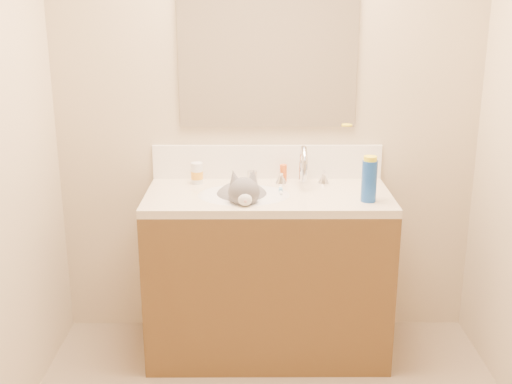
{
  "coord_description": "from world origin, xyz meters",
  "views": [
    {
      "loc": [
        -0.07,
        -2.03,
        1.78
      ],
      "look_at": [
        -0.06,
        0.92,
        0.88
      ],
      "focal_mm": 45.0,
      "sensor_mm": 36.0,
      "label": 1
    }
  ],
  "objects_px": {
    "pill_bottle": "(197,173)",
    "silver_jar": "(252,177)",
    "vanity_cabinet": "(268,277)",
    "basin": "(244,208)",
    "amber_bottle": "(283,173)",
    "faucet": "(303,169)",
    "cat": "(243,201)",
    "spray_can": "(369,181)"
  },
  "relations": [
    {
      "from": "vanity_cabinet",
      "to": "amber_bottle",
      "type": "distance_m",
      "value": 0.54
    },
    {
      "from": "pill_bottle",
      "to": "spray_can",
      "type": "height_order",
      "value": "spray_can"
    },
    {
      "from": "faucet",
      "to": "spray_can",
      "type": "xyz_separation_m",
      "value": [
        0.29,
        -0.27,
        0.01
      ]
    },
    {
      "from": "vanity_cabinet",
      "to": "spray_can",
      "type": "relative_size",
      "value": 6.14
    },
    {
      "from": "silver_jar",
      "to": "amber_bottle",
      "type": "bearing_deg",
      "value": 2.08
    },
    {
      "from": "faucet",
      "to": "silver_jar",
      "type": "bearing_deg",
      "value": 167.48
    },
    {
      "from": "cat",
      "to": "spray_can",
      "type": "xyz_separation_m",
      "value": [
        0.59,
        -0.1,
        0.13
      ]
    },
    {
      "from": "basin",
      "to": "cat",
      "type": "xyz_separation_m",
      "value": [
        -0.01,
        -0.0,
        0.04
      ]
    },
    {
      "from": "amber_bottle",
      "to": "faucet",
      "type": "bearing_deg",
      "value": -33.0
    },
    {
      "from": "cat",
      "to": "silver_jar",
      "type": "bearing_deg",
      "value": 72.99
    },
    {
      "from": "faucet",
      "to": "silver_jar",
      "type": "distance_m",
      "value": 0.27
    },
    {
      "from": "silver_jar",
      "to": "amber_bottle",
      "type": "relative_size",
      "value": 0.64
    },
    {
      "from": "amber_bottle",
      "to": "spray_can",
      "type": "height_order",
      "value": "spray_can"
    },
    {
      "from": "silver_jar",
      "to": "amber_bottle",
      "type": "height_order",
      "value": "amber_bottle"
    },
    {
      "from": "cat",
      "to": "amber_bottle",
      "type": "distance_m",
      "value": 0.32
    },
    {
      "from": "basin",
      "to": "faucet",
      "type": "relative_size",
      "value": 1.61
    },
    {
      "from": "vanity_cabinet",
      "to": "silver_jar",
      "type": "distance_m",
      "value": 0.52
    },
    {
      "from": "cat",
      "to": "amber_bottle",
      "type": "relative_size",
      "value": 4.44
    },
    {
      "from": "spray_can",
      "to": "vanity_cabinet",
      "type": "bearing_deg",
      "value": 164.1
    },
    {
      "from": "faucet",
      "to": "spray_can",
      "type": "bearing_deg",
      "value": -43.21
    },
    {
      "from": "cat",
      "to": "spray_can",
      "type": "distance_m",
      "value": 0.62
    },
    {
      "from": "faucet",
      "to": "pill_bottle",
      "type": "relative_size",
      "value": 2.55
    },
    {
      "from": "vanity_cabinet",
      "to": "faucet",
      "type": "relative_size",
      "value": 4.29
    },
    {
      "from": "pill_bottle",
      "to": "silver_jar",
      "type": "relative_size",
      "value": 1.89
    },
    {
      "from": "basin",
      "to": "cat",
      "type": "height_order",
      "value": "cat"
    },
    {
      "from": "cat",
      "to": "vanity_cabinet",
      "type": "bearing_deg",
      "value": 9.74
    },
    {
      "from": "basin",
      "to": "silver_jar",
      "type": "bearing_deg",
      "value": 79.46
    },
    {
      "from": "faucet",
      "to": "amber_bottle",
      "type": "height_order",
      "value": "faucet"
    },
    {
      "from": "cat",
      "to": "silver_jar",
      "type": "distance_m",
      "value": 0.24
    },
    {
      "from": "faucet",
      "to": "spray_can",
      "type": "height_order",
      "value": "faucet"
    },
    {
      "from": "pill_bottle",
      "to": "spray_can",
      "type": "xyz_separation_m",
      "value": [
        0.83,
        -0.3,
        0.04
      ]
    },
    {
      "from": "pill_bottle",
      "to": "spray_can",
      "type": "relative_size",
      "value": 0.56
    },
    {
      "from": "silver_jar",
      "to": "spray_can",
      "type": "relative_size",
      "value": 0.3
    },
    {
      "from": "pill_bottle",
      "to": "amber_bottle",
      "type": "distance_m",
      "value": 0.45
    },
    {
      "from": "silver_jar",
      "to": "amber_bottle",
      "type": "distance_m",
      "value": 0.16
    },
    {
      "from": "vanity_cabinet",
      "to": "cat",
      "type": "relative_size",
      "value": 2.95
    },
    {
      "from": "pill_bottle",
      "to": "spray_can",
      "type": "bearing_deg",
      "value": -19.92
    },
    {
      "from": "vanity_cabinet",
      "to": "pill_bottle",
      "type": "xyz_separation_m",
      "value": [
        -0.36,
        0.17,
        0.5
      ]
    },
    {
      "from": "pill_bottle",
      "to": "silver_jar",
      "type": "bearing_deg",
      "value": 5.41
    },
    {
      "from": "cat",
      "to": "pill_bottle",
      "type": "bearing_deg",
      "value": 134.33
    },
    {
      "from": "cat",
      "to": "spray_can",
      "type": "bearing_deg",
      "value": -14.82
    },
    {
      "from": "vanity_cabinet",
      "to": "basin",
      "type": "xyz_separation_m",
      "value": [
        -0.12,
        -0.03,
        0.38
      ]
    }
  ]
}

